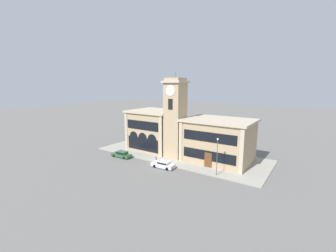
{
  "coord_description": "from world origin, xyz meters",
  "views": [
    {
      "loc": [
        25.72,
        -34.99,
        15.9
      ],
      "look_at": [
        -0.61,
        3.53,
        7.26
      ],
      "focal_mm": 24.0,
      "sensor_mm": 36.0,
      "label": 1
    }
  ],
  "objects_px": {
    "parked_car_mid": "(163,164)",
    "fire_hydrant": "(121,151)",
    "street_lamp": "(217,152)",
    "parked_car_near": "(122,154)",
    "bollard": "(156,159)"
  },
  "relations": [
    {
      "from": "parked_car_mid",
      "to": "fire_hydrant",
      "type": "xyz_separation_m",
      "value": [
        -13.41,
        1.8,
        -0.13
      ]
    },
    {
      "from": "parked_car_near",
      "to": "fire_hydrant",
      "type": "distance_m",
      "value": 2.75
    },
    {
      "from": "parked_car_mid",
      "to": "street_lamp",
      "type": "relative_size",
      "value": 0.7
    },
    {
      "from": "street_lamp",
      "to": "parked_car_near",
      "type": "bearing_deg",
      "value": -174.29
    },
    {
      "from": "street_lamp",
      "to": "fire_hydrant",
      "type": "height_order",
      "value": "street_lamp"
    },
    {
      "from": "street_lamp",
      "to": "bollard",
      "type": "bearing_deg",
      "value": -178.64
    },
    {
      "from": "parked_car_mid",
      "to": "bollard",
      "type": "bearing_deg",
      "value": -34.17
    },
    {
      "from": "parked_car_mid",
      "to": "street_lamp",
      "type": "xyz_separation_m",
      "value": [
        10.02,
        2.14,
        3.74
      ]
    },
    {
      "from": "parked_car_mid",
      "to": "fire_hydrant",
      "type": "bearing_deg",
      "value": -11.42
    },
    {
      "from": "parked_car_near",
      "to": "street_lamp",
      "type": "bearing_deg",
      "value": -178.05
    },
    {
      "from": "parked_car_near",
      "to": "parked_car_mid",
      "type": "relative_size",
      "value": 1.04
    },
    {
      "from": "street_lamp",
      "to": "fire_hydrant",
      "type": "relative_size",
      "value": 7.67
    },
    {
      "from": "bollard",
      "to": "street_lamp",
      "type": "bearing_deg",
      "value": 1.36
    },
    {
      "from": "parked_car_near",
      "to": "bollard",
      "type": "bearing_deg",
      "value": -171.25
    },
    {
      "from": "street_lamp",
      "to": "bollard",
      "type": "height_order",
      "value": "street_lamp"
    }
  ]
}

